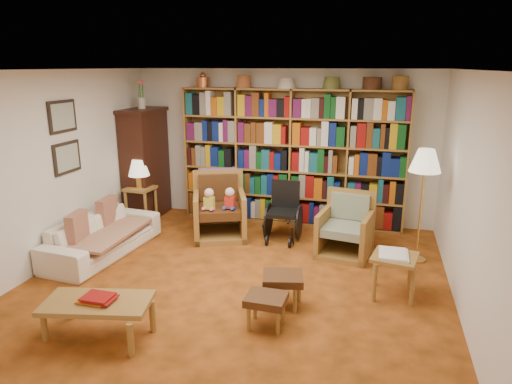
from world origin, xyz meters
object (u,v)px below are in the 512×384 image
(side_table_papers, at_px, (394,262))
(footstool_b, at_px, (266,301))
(floor_lamp, at_px, (425,165))
(armchair_sage, at_px, (345,230))
(armchair_leather, at_px, (222,210))
(sofa, at_px, (103,236))
(side_table_lamp, at_px, (141,197))
(coffee_table, at_px, (98,305))
(footstool_a, at_px, (283,280))
(wheelchair, at_px, (284,213))

(side_table_papers, distance_m, footstool_b, 1.60)
(floor_lamp, relative_size, footstool_b, 3.78)
(armchair_sage, bearing_deg, armchair_leather, 173.54)
(sofa, xyz_separation_m, side_table_papers, (3.87, -0.19, 0.14))
(sofa, xyz_separation_m, floor_lamp, (4.20, 0.90, 1.05))
(side_table_lamp, xyz_separation_m, footstool_b, (2.73, -2.46, -0.19))
(armchair_leather, height_order, coffee_table, armchair_leather)
(sofa, xyz_separation_m, armchair_leather, (1.34, 1.16, 0.13))
(side_table_lamp, xyz_separation_m, floor_lamp, (4.30, -0.36, 0.85))
(sofa, bearing_deg, footstool_b, -109.66)
(sofa, bearing_deg, side_table_lamp, 9.21)
(sofa, bearing_deg, footstool_a, -100.65)
(side_table_papers, bearing_deg, coffee_table, -149.89)
(floor_lamp, bearing_deg, footstool_a, -132.21)
(footstool_b, height_order, coffee_table, coffee_table)
(armchair_sage, relative_size, coffee_table, 0.79)
(armchair_leather, xyz_separation_m, side_table_papers, (2.53, -1.35, 0.01))
(side_table_papers, relative_size, coffee_table, 0.51)
(side_table_lamp, bearing_deg, footstool_a, -35.57)
(sofa, height_order, armchair_sage, armchair_sage)
(side_table_papers, distance_m, footstool_a, 1.29)
(armchair_leather, distance_m, coffee_table, 2.96)
(floor_lamp, bearing_deg, footstool_b, -126.80)
(armchair_leather, distance_m, floor_lamp, 3.01)
(side_table_papers, height_order, footstool_a, side_table_papers)
(sofa, relative_size, footstool_a, 3.66)
(side_table_lamp, height_order, footstool_b, side_table_lamp)
(armchair_leather, relative_size, footstool_a, 2.13)
(wheelchair, xyz_separation_m, footstool_a, (0.41, -1.99, -0.10))
(footstool_a, height_order, footstool_b, footstool_a)
(floor_lamp, height_order, side_table_papers, floor_lamp)
(armchair_sage, distance_m, side_table_papers, 1.30)
(side_table_papers, height_order, footstool_b, side_table_papers)
(sofa, distance_m, footstool_b, 2.89)
(side_table_lamp, xyz_separation_m, coffee_table, (1.22, -3.05, -0.13))
(armchair_sage, distance_m, footstool_b, 2.22)
(armchair_leather, xyz_separation_m, wheelchair, (0.95, 0.09, -0.00))
(footstool_b, bearing_deg, floor_lamp, 53.20)
(armchair_leather, bearing_deg, armchair_sage, -6.46)
(armchair_leather, bearing_deg, footstool_b, -61.24)
(footstool_a, xyz_separation_m, coffee_table, (-1.59, -1.04, 0.03))
(armchair_sage, bearing_deg, coffee_table, -127.91)
(side_table_papers, bearing_deg, footstool_a, -154.60)
(floor_lamp, distance_m, footstool_a, 2.44)
(wheelchair, distance_m, floor_lamp, 2.14)
(armchair_leather, xyz_separation_m, coffee_table, (-0.23, -2.95, -0.07))
(sofa, distance_m, side_table_lamp, 1.28)
(footstool_a, relative_size, coffee_table, 0.46)
(wheelchair, bearing_deg, sofa, -151.49)
(floor_lamp, distance_m, footstool_b, 2.82)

